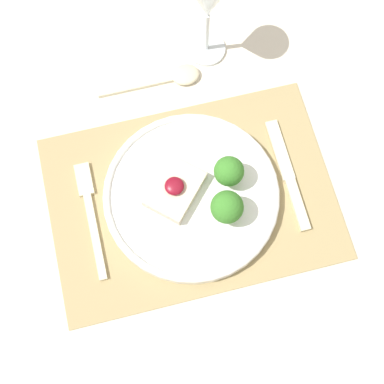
# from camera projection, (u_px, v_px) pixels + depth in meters

# --- Properties ---
(ground_plane) EXTENTS (8.00, 8.00, 0.00)m
(ground_plane) POSITION_uv_depth(u_px,v_px,m) (192.00, 274.00, 1.53)
(ground_plane) COLOR gray
(dining_table) EXTENTS (1.25, 1.29, 0.73)m
(dining_table) POSITION_uv_depth(u_px,v_px,m) (191.00, 212.00, 0.92)
(dining_table) COLOR beige
(dining_table) RESTS_ON ground_plane
(placemat) EXTENTS (0.44, 0.31, 0.00)m
(placemat) POSITION_uv_depth(u_px,v_px,m) (191.00, 198.00, 0.84)
(placemat) COLOR #9E895B
(placemat) RESTS_ON dining_table
(dinner_plate) EXTENTS (0.27, 0.27, 0.08)m
(dinner_plate) POSITION_uv_depth(u_px,v_px,m) (194.00, 193.00, 0.83)
(dinner_plate) COLOR white
(dinner_plate) RESTS_ON placemat
(fork) EXTENTS (0.02, 0.19, 0.01)m
(fork) POSITION_uv_depth(u_px,v_px,m) (90.00, 211.00, 0.83)
(fork) COLOR beige
(fork) RESTS_ON placemat
(knife) EXTENTS (0.02, 0.19, 0.01)m
(knife) POSITION_uv_depth(u_px,v_px,m) (290.00, 181.00, 0.84)
(knife) COLOR beige
(knife) RESTS_ON placemat
(spoon) EXTENTS (0.17, 0.04, 0.01)m
(spoon) POSITION_uv_depth(u_px,v_px,m) (173.00, 78.00, 0.90)
(spoon) COLOR beige
(spoon) RESTS_ON dining_table
(wine_glass_near) EXTENTS (0.07, 0.07, 0.18)m
(wine_glass_near) POSITION_uv_depth(u_px,v_px,m) (208.00, 2.00, 0.81)
(wine_glass_near) COLOR white
(wine_glass_near) RESTS_ON dining_table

